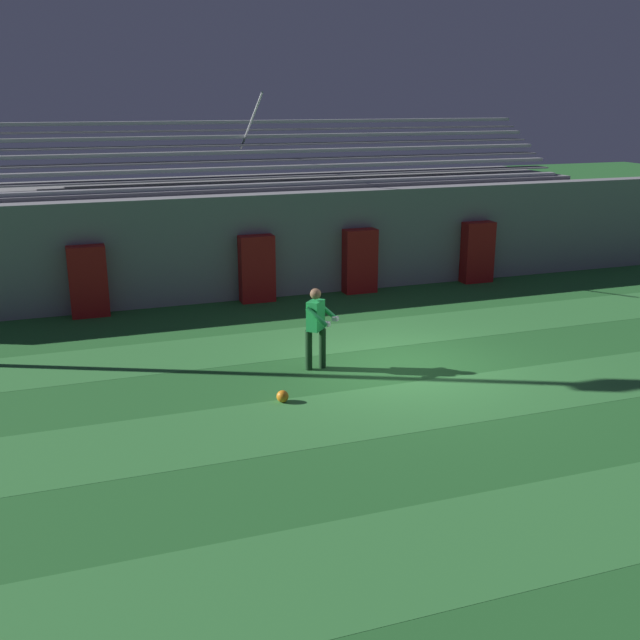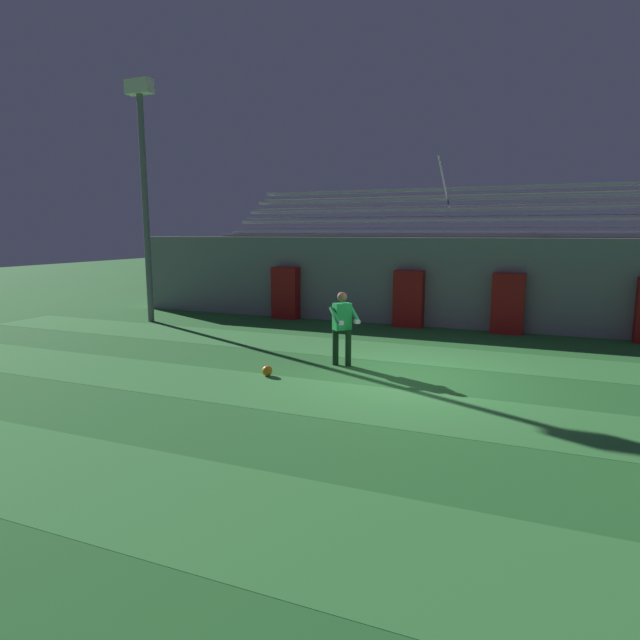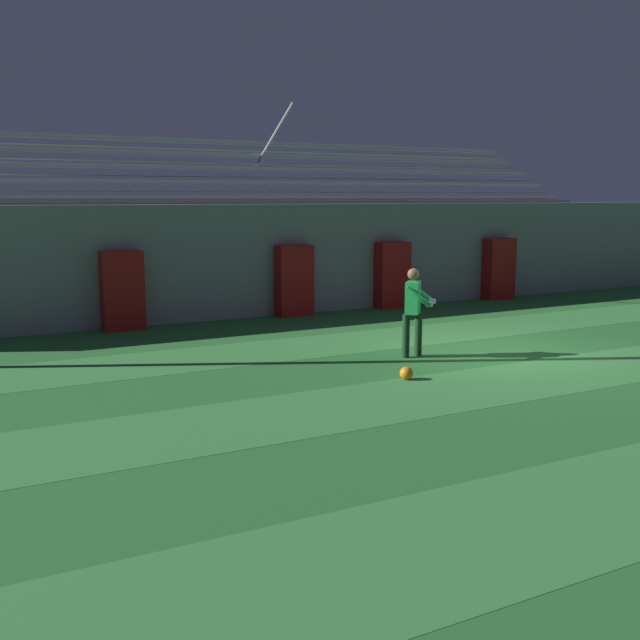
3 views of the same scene
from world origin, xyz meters
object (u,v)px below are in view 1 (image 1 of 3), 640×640
at_px(padding_pillar_gate_right, 360,261).
at_px(padding_pillar_far_right, 477,252).
at_px(padding_pillar_far_left, 88,281).
at_px(goalkeeper, 316,323).
at_px(padding_pillar_gate_left, 257,269).
at_px(soccer_ball, 283,396).

height_order(padding_pillar_gate_right, padding_pillar_far_right, same).
height_order(padding_pillar_gate_right, padding_pillar_far_left, same).
xyz_separation_m(padding_pillar_far_right, goalkeeper, (-6.93, -5.47, 0.06)).
bearing_deg(padding_pillar_gate_left, goalkeeper, -92.33).
xyz_separation_m(padding_pillar_gate_left, padding_pillar_far_right, (6.70, 0.00, 0.00)).
xyz_separation_m(padding_pillar_gate_right, soccer_ball, (-4.33, -6.91, -0.78)).
bearing_deg(padding_pillar_gate_right, padding_pillar_gate_left, 180.00).
xyz_separation_m(padding_pillar_gate_right, goalkeeper, (-3.18, -5.47, 0.06)).
height_order(padding_pillar_far_left, soccer_ball, padding_pillar_far_left).
xyz_separation_m(padding_pillar_gate_left, soccer_ball, (-1.37, -6.91, -0.78)).
height_order(padding_pillar_far_right, soccer_ball, padding_pillar_far_right).
distance_m(padding_pillar_gate_left, padding_pillar_far_right, 6.70).
bearing_deg(soccer_ball, padding_pillar_far_right, 40.57).
bearing_deg(padding_pillar_far_right, padding_pillar_gate_right, 180.00).
xyz_separation_m(padding_pillar_gate_left, padding_pillar_gate_right, (2.96, 0.00, 0.00)).
relative_size(padding_pillar_gate_left, padding_pillar_far_right, 1.00).
bearing_deg(padding_pillar_gate_right, padding_pillar_far_left, 180.00).
distance_m(padding_pillar_far_right, soccer_ball, 10.65).
xyz_separation_m(padding_pillar_gate_right, padding_pillar_far_right, (3.74, 0.00, 0.00)).
distance_m(padding_pillar_gate_left, soccer_ball, 7.09).
relative_size(padding_pillar_gate_left, goalkeeper, 1.07).
bearing_deg(goalkeeper, padding_pillar_gate_left, 87.67).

